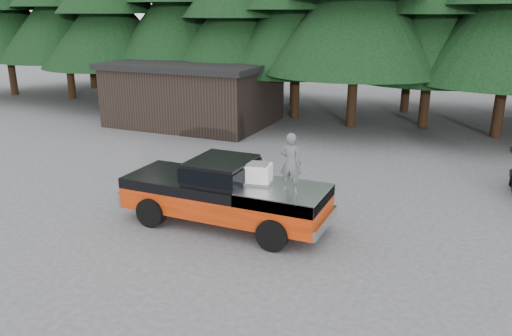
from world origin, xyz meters
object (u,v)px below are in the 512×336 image
at_px(pickup_truck, 225,202).
at_px(air_compressor, 257,174).
at_px(utility_building, 195,92).
at_px(man_on_bed, 291,163).

height_order(pickup_truck, air_compressor, air_compressor).
relative_size(air_compressor, utility_building, 0.09).
distance_m(man_on_bed, utility_building, 15.21).
bearing_deg(utility_building, air_compressor, -52.72).
height_order(pickup_truck, utility_building, utility_building).
distance_m(pickup_truck, utility_building, 13.92).
height_order(pickup_truck, man_on_bed, man_on_bed).
relative_size(pickup_truck, man_on_bed, 3.79).
bearing_deg(air_compressor, pickup_truck, 178.41).
xyz_separation_m(pickup_truck, man_on_bed, (2.00, -0.15, 1.46)).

